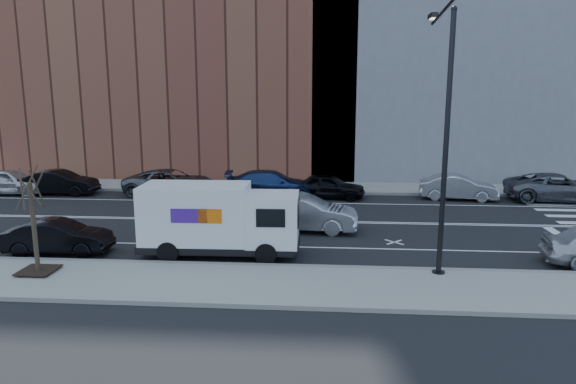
# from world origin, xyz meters

# --- Properties ---
(ground) EXTENTS (120.00, 120.00, 0.00)m
(ground) POSITION_xyz_m (0.00, 0.00, 0.00)
(ground) COLOR black
(ground) RESTS_ON ground
(sidewalk_near) EXTENTS (44.00, 3.60, 0.15)m
(sidewalk_near) POSITION_xyz_m (0.00, -8.80, 0.07)
(sidewalk_near) COLOR gray
(sidewalk_near) RESTS_ON ground
(sidewalk_far) EXTENTS (44.00, 3.60, 0.15)m
(sidewalk_far) POSITION_xyz_m (0.00, 8.80, 0.07)
(sidewalk_far) COLOR gray
(sidewalk_far) RESTS_ON ground
(curb_near) EXTENTS (44.00, 0.25, 0.17)m
(curb_near) POSITION_xyz_m (0.00, -7.00, 0.08)
(curb_near) COLOR gray
(curb_near) RESTS_ON ground
(curb_far) EXTENTS (44.00, 0.25, 0.17)m
(curb_far) POSITION_xyz_m (0.00, 7.00, 0.08)
(curb_far) COLOR gray
(curb_far) RESTS_ON ground
(road_markings) EXTENTS (40.00, 8.60, 0.01)m
(road_markings) POSITION_xyz_m (0.00, 0.00, 0.00)
(road_markings) COLOR white
(road_markings) RESTS_ON ground
(bldg_brick) EXTENTS (26.00, 10.00, 22.00)m
(bldg_brick) POSITION_xyz_m (-8.00, 15.60, 11.00)
(bldg_brick) COLOR brown
(bldg_brick) RESTS_ON ground
(streetlight) EXTENTS (0.44, 4.02, 9.34)m
(streetlight) POSITION_xyz_m (7.00, -6.91, 5.08)
(streetlight) COLOR black
(streetlight) RESTS_ON ground
(street_tree) EXTENTS (1.20, 1.20, 3.75)m
(street_tree) POSITION_xyz_m (-7.00, -8.40, 1.45)
(street_tree) COLOR black
(street_tree) RESTS_ON ground
(fedex_van) EXTENTS (6.25, 2.32, 2.84)m
(fedex_van) POSITION_xyz_m (-1.14, -5.60, 1.49)
(fedex_van) COLOR black
(fedex_van) RESTS_ON ground
(far_parked_a) EXTENTS (4.83, 2.01, 1.63)m
(far_parked_a) POSITION_xyz_m (-16.80, 5.50, 0.82)
(far_parked_a) COLOR silver
(far_parked_a) RESTS_ON ground
(far_parked_b) EXTENTS (4.66, 1.72, 1.52)m
(far_parked_b) POSITION_xyz_m (-13.60, 5.64, 0.76)
(far_parked_b) COLOR black
(far_parked_b) RESTS_ON ground
(far_parked_c) EXTENTS (5.82, 2.86, 1.59)m
(far_parked_c) POSITION_xyz_m (-6.61, 6.02, 0.80)
(far_parked_c) COLOR #52545A
(far_parked_c) RESTS_ON ground
(far_parked_d) EXTENTS (5.79, 2.81, 1.62)m
(far_parked_d) POSITION_xyz_m (-0.28, 5.90, 0.81)
(far_parked_d) COLOR navy
(far_parked_d) RESTS_ON ground
(far_parked_e) EXTENTS (4.55, 2.32, 1.48)m
(far_parked_e) POSITION_xyz_m (3.20, 5.77, 0.74)
(far_parked_e) COLOR black
(far_parked_e) RESTS_ON ground
(far_parked_f) EXTENTS (4.66, 2.14, 1.48)m
(far_parked_f) POSITION_xyz_m (10.90, 5.94, 0.74)
(far_parked_f) COLOR #AEAEB2
(far_parked_f) RESTS_ON ground
(far_parked_g) EXTENTS (6.02, 3.08, 1.63)m
(far_parked_g) POSITION_xyz_m (16.66, 5.94, 0.81)
(far_parked_g) COLOR #55565D
(far_parked_g) RESTS_ON ground
(driving_sedan) EXTENTS (5.24, 2.24, 1.68)m
(driving_sedan) POSITION_xyz_m (1.96, -1.66, 0.84)
(driving_sedan) COLOR #B6B5BB
(driving_sedan) RESTS_ON ground
(near_parked_rear_a) EXTENTS (4.21, 1.70, 1.36)m
(near_parked_rear_a) POSITION_xyz_m (-7.59, -5.85, 0.68)
(near_parked_rear_a) COLOR black
(near_parked_rear_a) RESTS_ON ground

